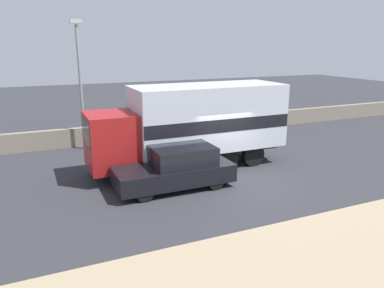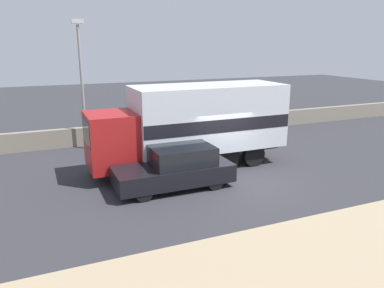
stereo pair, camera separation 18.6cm
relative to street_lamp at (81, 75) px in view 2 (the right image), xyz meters
The scene contains 6 objects.
ground_plane 9.45m from the street_lamp, 56.73° to the right, with size 80.00×80.00×0.00m, color #2D2D33.
dirt_shoulder_foreground 14.79m from the street_lamp, 70.58° to the right, with size 60.00×5.14×0.04m.
stone_wall_backdrop 5.80m from the street_lamp, ahead, with size 60.00×0.35×0.98m.
street_lamp is the anchor object (origin of this frame).
box_truck 6.58m from the street_lamp, 50.75° to the right, with size 8.46×2.59×3.56m.
car_hatchback 7.90m from the street_lamp, 71.40° to the right, with size 4.41×1.77×1.58m.
Camera 2 is at (-7.06, -12.07, 5.26)m, focal length 35.00 mm.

